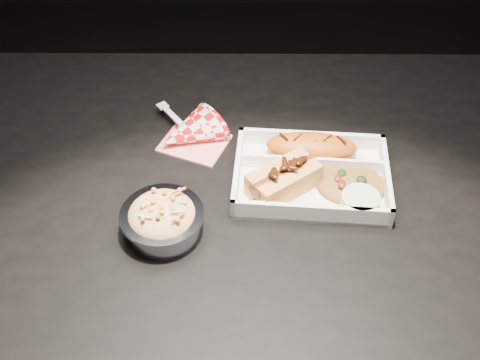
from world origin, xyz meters
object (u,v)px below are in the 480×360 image
dining_table (262,225)px  foil_coleslaw_cup (162,218)px  food_tray (311,178)px  fried_pastry (311,147)px  hotdog (284,178)px  napkin_fork (189,133)px

dining_table → foil_coleslaw_cup: bearing=-148.9°
dining_table → food_tray: (0.08, 0.02, 0.10)m
fried_pastry → foil_coleslaw_cup: 0.29m
dining_table → food_tray: food_tray is taller
dining_table → fried_pastry: size_ratio=7.80×
foil_coleslaw_cup → dining_table: bearing=31.1°
food_tray → foil_coleslaw_cup: (-0.23, -0.11, 0.02)m
fried_pastry → dining_table: bearing=-139.5°
hotdog → foil_coleslaw_cup: size_ratio=1.01×
food_tray → foil_coleslaw_cup: size_ratio=2.09×
napkin_fork → food_tray: bearing=27.1°
dining_table → foil_coleslaw_cup: foil_coleslaw_cup is taller
fried_pastry → hotdog: bearing=-123.0°
fried_pastry → napkin_fork: size_ratio=0.97×
hotdog → napkin_fork: (-0.16, 0.13, -0.02)m
food_tray → hotdog: size_ratio=2.06×
food_tray → foil_coleslaw_cup: foil_coleslaw_cup is taller
dining_table → hotdog: hotdog is taller
foil_coleslaw_cup → napkin_fork: 0.22m
napkin_fork → foil_coleslaw_cup: bearing=-42.6°
fried_pastry → napkin_fork: 0.22m
dining_table → napkin_fork: size_ratio=7.59×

